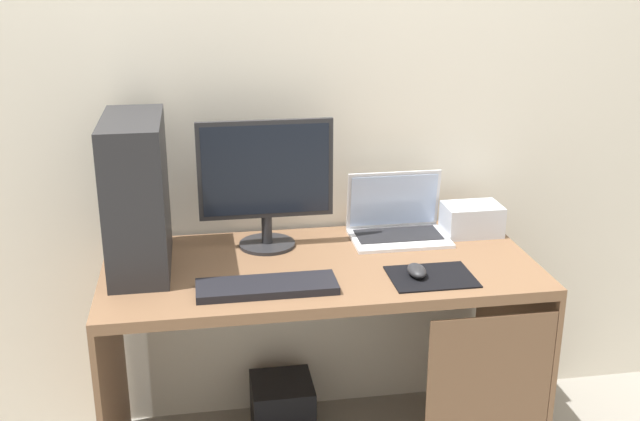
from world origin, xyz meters
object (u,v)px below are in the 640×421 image
object	(u,v)px
projector	(472,219)
subwoofer	(282,408)
monitor	(266,181)
laptop	(397,224)
mouse_left	(417,271)
pc_tower	(137,194)
keyboard	(267,287)

from	to	relation	value
projector	subwoofer	bearing A→B (deg)	-178.17
monitor	laptop	bearing A→B (deg)	2.85
monitor	subwoofer	xyz separation A→B (m)	(0.04, -0.01, -0.87)
projector	mouse_left	size ratio (longest dim) A/B	2.08
subwoofer	laptop	bearing A→B (deg)	4.99
monitor	subwoofer	world-z (taller)	monitor
laptop	subwoofer	distance (m)	0.81
pc_tower	monitor	distance (m)	0.43
keyboard	laptop	bearing A→B (deg)	36.81
keyboard	mouse_left	distance (m)	0.47
pc_tower	laptop	world-z (taller)	pc_tower
projector	subwoofer	xyz separation A→B (m)	(-0.69, -0.02, -0.69)
laptop	projector	xyz separation A→B (m)	(0.27, -0.01, 0.01)
mouse_left	subwoofer	bearing A→B (deg)	141.21
pc_tower	mouse_left	bearing A→B (deg)	-15.03
projector	subwoofer	world-z (taller)	projector
keyboard	subwoofer	bearing A→B (deg)	77.40
pc_tower	monitor	xyz separation A→B (m)	(0.41, 0.10, -0.01)
pc_tower	projector	size ratio (longest dim) A/B	2.42
monitor	projector	size ratio (longest dim) A/B	2.25
mouse_left	projector	bearing A→B (deg)	48.47
projector	subwoofer	size ratio (longest dim) A/B	0.90
monitor	laptop	world-z (taller)	monitor
mouse_left	keyboard	bearing A→B (deg)	-177.55
pc_tower	keyboard	xyz separation A→B (m)	(0.38, -0.25, -0.23)
laptop	mouse_left	size ratio (longest dim) A/B	3.50
pc_tower	subwoofer	size ratio (longest dim) A/B	2.18
pc_tower	laptop	xyz separation A→B (m)	(0.87, 0.13, -0.20)
pc_tower	subwoofer	world-z (taller)	pc_tower
pc_tower	keyboard	size ratio (longest dim) A/B	1.15
mouse_left	subwoofer	size ratio (longest dim) A/B	0.43
mouse_left	laptop	bearing A→B (deg)	85.14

